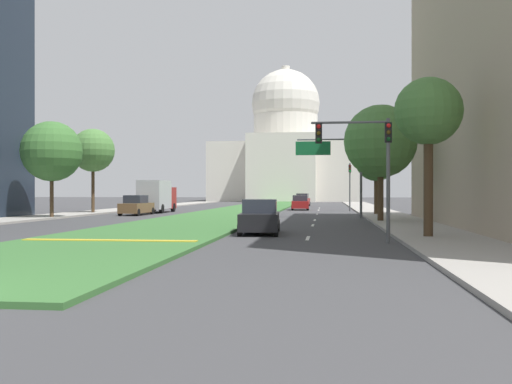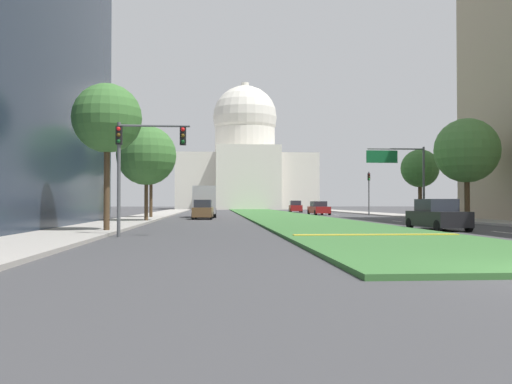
# 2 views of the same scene
# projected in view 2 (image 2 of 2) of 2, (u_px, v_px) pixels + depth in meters

# --- Properties ---
(ground_plane) EXTENTS (260.00, 260.00, 0.00)m
(ground_plane) POSITION_uv_depth(u_px,v_px,m) (270.00, 215.00, 69.61)
(ground_plane) COLOR #3D3D3F
(grass_median) EXTENTS (8.08, 105.43, 0.14)m
(grass_median) POSITION_uv_depth(u_px,v_px,m) (275.00, 215.00, 63.77)
(grass_median) COLOR #386B33
(grass_median) RESTS_ON ground_plane
(median_curb_nose) EXTENTS (7.27, 0.50, 0.04)m
(median_curb_nose) POSITION_uv_depth(u_px,v_px,m) (376.00, 235.00, 23.93)
(median_curb_nose) COLOR gold
(median_curb_nose) RESTS_ON grass_median
(lane_dashes_right) EXTENTS (0.16, 49.94, 0.01)m
(lane_dashes_right) POSITION_uv_depth(u_px,v_px,m) (373.00, 219.00, 51.99)
(lane_dashes_right) COLOR silver
(lane_dashes_right) RESTS_ON ground_plane
(sidewalk_left) EXTENTS (4.00, 105.43, 0.15)m
(sidewalk_left) POSITION_uv_depth(u_px,v_px,m) (149.00, 217.00, 56.89)
(sidewalk_left) COLOR #9E9991
(sidewalk_left) RESTS_ON ground_plane
(sidewalk_right) EXTENTS (4.00, 105.43, 0.15)m
(sidewalk_right) POSITION_uv_depth(u_px,v_px,m) (410.00, 216.00, 58.96)
(sidewalk_right) COLOR #9E9991
(sidewalk_right) RESTS_ON ground_plane
(capitol_building) EXTENTS (30.88, 26.44, 29.50)m
(capitol_building) POSITION_uv_depth(u_px,v_px,m) (245.00, 163.00, 127.50)
(capitol_building) COLOR silver
(capitol_building) RESTS_ON ground_plane
(traffic_light_near_left) EXTENTS (3.34, 0.35, 5.20)m
(traffic_light_near_left) POSITION_uv_depth(u_px,v_px,m) (138.00, 153.00, 24.97)
(traffic_light_near_left) COLOR #515456
(traffic_light_near_left) RESTS_ON ground_plane
(traffic_light_far_right) EXTENTS (0.28, 0.35, 5.20)m
(traffic_light_far_right) POSITION_uv_depth(u_px,v_px,m) (369.00, 188.00, 65.64)
(traffic_light_far_right) COLOR #515456
(traffic_light_far_right) RESTS_ON ground_plane
(overhead_guide_sign) EXTENTS (5.31, 0.20, 6.50)m
(overhead_guide_sign) POSITION_uv_depth(u_px,v_px,m) (402.00, 168.00, 48.81)
(overhead_guide_sign) COLOR #515456
(overhead_guide_sign) RESTS_ON ground_plane
(street_tree_left_near) EXTENTS (3.54, 3.54, 7.64)m
(street_tree_left_near) POSITION_uv_depth(u_px,v_px,m) (107.00, 119.00, 28.13)
(street_tree_left_near) COLOR #4C3823
(street_tree_left_near) RESTS_ON ground_plane
(street_tree_left_mid) EXTENTS (4.67, 4.67, 7.58)m
(street_tree_left_mid) POSITION_uv_depth(u_px,v_px,m) (146.00, 155.00, 43.14)
(street_tree_left_mid) COLOR #4C3823
(street_tree_left_mid) RESTS_ON ground_plane
(street_tree_right_mid) EXTENTS (4.99, 4.99, 8.07)m
(street_tree_right_mid) POSITION_uv_depth(u_px,v_px,m) (467.00, 151.00, 42.65)
(street_tree_right_mid) COLOR #4C3823
(street_tree_right_mid) RESTS_ON ground_plane
(street_tree_left_far) EXTENTS (4.08, 4.08, 8.06)m
(street_tree_left_far) POSITION_uv_depth(u_px,v_px,m) (151.00, 156.00, 52.97)
(street_tree_left_far) COLOR #4C3823
(street_tree_left_far) RESTS_ON ground_plane
(street_tree_right_far) EXTENTS (3.74, 3.74, 6.78)m
(street_tree_right_far) POSITION_uv_depth(u_px,v_px,m) (420.00, 169.00, 54.22)
(street_tree_right_far) COLOR #4C3823
(street_tree_right_far) RESTS_ON ground_plane
(sedan_lead_stopped) EXTENTS (2.20, 4.58, 1.75)m
(sedan_lead_stopped) POSITION_uv_depth(u_px,v_px,m) (437.00, 216.00, 30.83)
(sedan_lead_stopped) COLOR black
(sedan_lead_stopped) RESTS_ON ground_plane
(sedan_midblock) EXTENTS (1.97, 4.68, 1.79)m
(sedan_midblock) POSITION_uv_depth(u_px,v_px,m) (203.00, 210.00, 50.89)
(sedan_midblock) COLOR brown
(sedan_midblock) RESTS_ON ground_plane
(sedan_distant) EXTENTS (2.16, 4.69, 1.68)m
(sedan_distant) POSITION_uv_depth(u_px,v_px,m) (319.00, 208.00, 68.01)
(sedan_distant) COLOR maroon
(sedan_distant) RESTS_ON ground_plane
(sedan_far_horizon) EXTENTS (2.13, 4.45, 1.81)m
(sedan_far_horizon) POSITION_uv_depth(u_px,v_px,m) (295.00, 207.00, 84.97)
(sedan_far_horizon) COLOR maroon
(sedan_far_horizon) RESTS_ON ground_plane
(box_truck_delivery) EXTENTS (2.40, 6.40, 3.20)m
(box_truck_delivery) POSITION_uv_depth(u_px,v_px,m) (205.00, 201.00, 57.09)
(box_truck_delivery) COLOR maroon
(box_truck_delivery) RESTS_ON ground_plane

